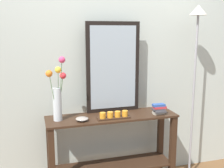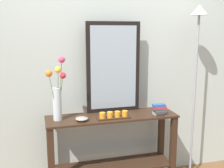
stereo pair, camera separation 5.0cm
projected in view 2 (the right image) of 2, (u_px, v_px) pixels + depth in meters
wall_back at (104, 58)px, 2.91m from camera, size 6.40×0.08×2.70m
console_table at (112, 144)px, 2.79m from camera, size 1.29×0.36×0.80m
mirror_leaning at (113, 68)px, 2.80m from camera, size 0.55×0.03×0.92m
tall_vase_left at (57, 94)px, 2.54m from camera, size 0.19×0.13×0.60m
candle_tray at (114, 116)px, 2.64m from camera, size 0.32×0.09×0.07m
decorative_bowl at (82, 119)px, 2.57m from camera, size 0.12×0.12×0.04m
book_stack at (159, 109)px, 2.76m from camera, size 0.14×0.10×0.11m
floor_lamp at (196, 66)px, 2.89m from camera, size 0.24×0.24×1.88m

